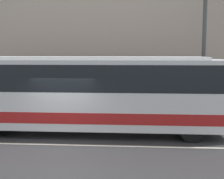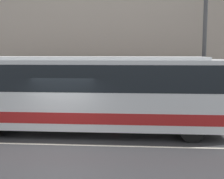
% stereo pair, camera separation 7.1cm
% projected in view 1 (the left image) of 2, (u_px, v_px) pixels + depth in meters
% --- Properties ---
extents(ground_plane, '(60.00, 60.00, 0.00)m').
position_uv_depth(ground_plane, '(60.00, 145.00, 11.89)').
color(ground_plane, '#38383A').
extents(sidewalk, '(60.00, 2.46, 0.16)m').
position_uv_depth(sidewalk, '(83.00, 115.00, 17.06)').
color(sidewalk, gray).
rests_on(sidewalk, ground_plane).
extents(building_facade, '(60.00, 0.35, 9.69)m').
position_uv_depth(building_facade, '(86.00, 32.00, 17.87)').
color(building_facade, '#B7A899').
rests_on(building_facade, ground_plane).
extents(lane_stripe, '(54.00, 0.14, 0.01)m').
position_uv_depth(lane_stripe, '(60.00, 145.00, 11.89)').
color(lane_stripe, beige).
rests_on(lane_stripe, ground_plane).
extents(transit_bus, '(12.34, 2.62, 3.32)m').
position_uv_depth(transit_bus, '(81.00, 90.00, 13.49)').
color(transit_bus, white).
rests_on(transit_bus, ground_plane).
extents(utility_pole_near, '(0.21, 0.21, 7.06)m').
position_uv_depth(utility_pole_near, '(204.00, 49.00, 15.80)').
color(utility_pole_near, '#4C4C4F').
rests_on(utility_pole_near, sidewalk).
extents(pedestrian_waiting, '(0.36, 0.36, 1.64)m').
position_uv_depth(pedestrian_waiting, '(113.00, 102.00, 16.41)').
color(pedestrian_waiting, maroon).
rests_on(pedestrian_waiting, sidewalk).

